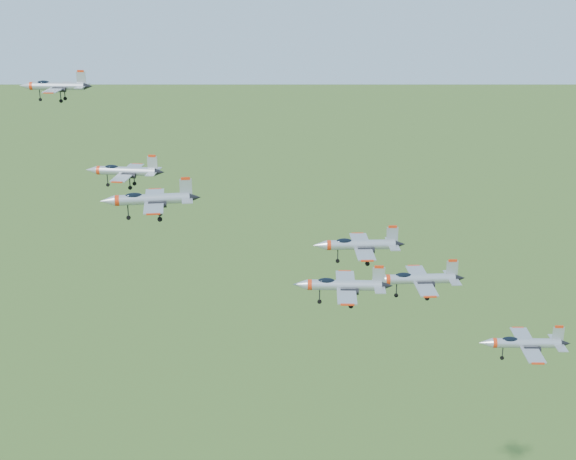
# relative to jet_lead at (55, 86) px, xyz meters

# --- Properties ---
(jet_lead) EXTENTS (10.95, 9.10, 2.92)m
(jet_lead) POSITION_rel_jet_lead_xyz_m (0.00, 0.00, 0.00)
(jet_lead) COLOR #989EA3
(jet_left_high) EXTENTS (11.12, 9.16, 2.98)m
(jet_left_high) POSITION_rel_jet_lead_xyz_m (13.41, -10.17, -9.53)
(jet_left_high) COLOR #989EA3
(jet_right_high) EXTENTS (11.03, 9.37, 3.00)m
(jet_right_high) POSITION_rel_jet_lead_xyz_m (23.20, -29.09, -7.24)
(jet_right_high) COLOR #989EA3
(jet_left_low) EXTENTS (13.75, 11.54, 3.69)m
(jet_left_low) POSITION_rel_jet_lead_xyz_m (44.93, -0.04, -22.27)
(jet_left_low) COLOR #989EA3
(jet_right_low) EXTENTS (13.15, 10.94, 3.51)m
(jet_right_low) POSITION_rel_jet_lead_xyz_m (43.77, -15.15, -22.32)
(jet_right_low) COLOR #989EA3
(jet_trail) EXTENTS (13.10, 11.02, 3.52)m
(jet_trail) POSITION_rel_jet_lead_xyz_m (53.65, -7.26, -24.15)
(jet_trail) COLOR #989EA3
(jet_extra) EXTENTS (13.33, 11.12, 3.56)m
(jet_extra) POSITION_rel_jet_lead_xyz_m (69.44, -3.38, -34.88)
(jet_extra) COLOR #989EA3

